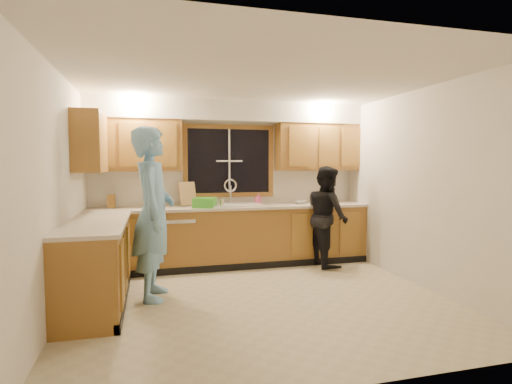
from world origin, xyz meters
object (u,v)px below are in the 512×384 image
Objects in this scene: bowl at (300,202)px; dishwasher at (177,242)px; sink at (233,209)px; woman at (327,216)px; knife_block at (111,201)px; stove at (89,278)px; man at (153,213)px; soap_bottle at (258,199)px; dish_crate at (205,203)px.

dishwasher is at bearing -178.18° from bowl.
sink is 0.56× the size of woman.
knife_block is (-1.76, 0.15, 0.15)m from sink.
sink reaches higher than stove.
sink is 4.43× the size of knife_block.
woman is at bearing -54.68° from bowl.
man is 10.90× the size of soap_bottle.
sink is at bearing 76.32° from woman.
man reaches higher than knife_block.
man is 1.48m from knife_block.
man is at bearing -140.66° from soap_bottle.
stove is at bearing -128.56° from dish_crate.
bowl is (2.28, 1.26, -0.04)m from man.
knife_block is at bearing 29.52° from man.
woman is at bearing -14.52° from sink.
dish_crate is at bearing -15.58° from dishwasher.
soap_bottle reaches higher than bowl.
woman is at bearing -65.22° from man.
dishwasher is 1.37m from man.
stove is at bearing 115.52° from woman.
dishwasher is 1.10m from knife_block.
man is (-1.18, -1.21, 0.12)m from sink.
woman reaches higher than dishwasher.
man reaches higher than dish_crate.
man reaches higher than stove.
stove is at bearing -91.27° from knife_block.
stove is 3.49m from bowl.
dish_crate is at bearing -11.84° from knife_block.
sink is 4.31× the size of bowl.
bowl is (-0.29, 0.41, 0.18)m from woman.
knife_block is 0.97× the size of bowl.
soap_bottle is (2.18, -0.04, -0.01)m from knife_block.
sink is 1.69m from man.
dish_crate is at bearing 51.44° from stove.
stove is 3.52m from woman.
dishwasher is at bearing 82.08° from woman.
sink reaches higher than knife_block.
sink is 0.43× the size of man.
sink is 0.96× the size of stove.
woman is 0.53m from bowl.
knife_block reaches higher than soap_bottle.
knife_block is 2.86m from bowl.
dish_crate is (0.40, -0.11, 0.58)m from dishwasher.
bowl is (0.68, -0.06, -0.07)m from soap_bottle.
dish_crate is (-0.45, -0.13, 0.13)m from sink.
stove is 2.24m from dish_crate.
knife_block is at bearing 168.20° from dish_crate.
soap_bottle is (1.27, 0.12, 0.60)m from dishwasher.
woman reaches higher than knife_block.
dishwasher is at bearing -8.94° from man.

